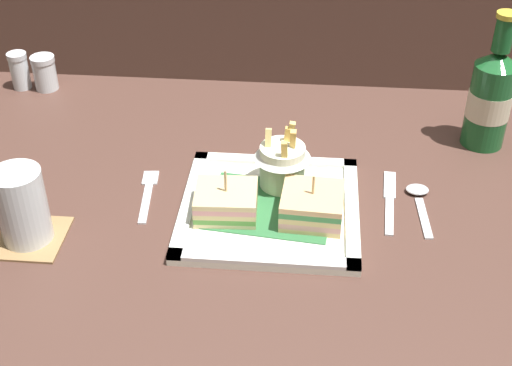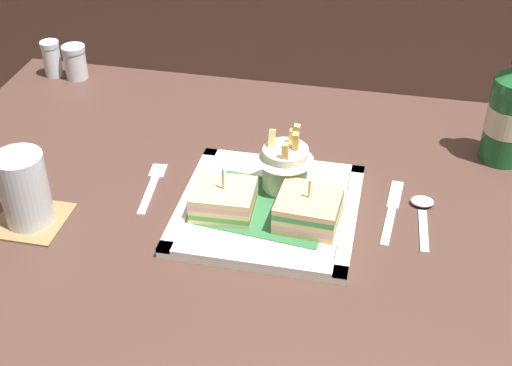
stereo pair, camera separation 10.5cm
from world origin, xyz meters
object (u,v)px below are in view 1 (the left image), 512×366
object	(u,v)px
knife	(390,199)
fork	(148,192)
salt_shaker	(20,73)
dining_table	(244,291)
spoon	(419,197)
sandwich_half_left	(226,202)
sandwich_half_right	(312,206)
pepper_shaker	(45,75)
fries_cup	(282,159)
square_plate	(270,209)
water_glass	(23,210)
beer_bottle	(491,96)

from	to	relation	value
knife	fork	bearing A→B (deg)	-177.62
knife	salt_shaker	bearing A→B (deg)	155.90
dining_table	spoon	size ratio (longest dim) A/B	8.49
sandwich_half_left	salt_shaker	size ratio (longest dim) A/B	1.29
sandwich_half_right	pepper_shaker	world-z (taller)	sandwich_half_right
fries_cup	pepper_shaker	distance (m)	0.56
sandwich_half_right	square_plate	bearing A→B (deg)	161.47
salt_shaker	pepper_shaker	world-z (taller)	salt_shaker
fork	spoon	xyz separation A→B (m)	(0.41, 0.02, 0.00)
fries_cup	salt_shaker	size ratio (longest dim) A/B	1.42
fries_cup	fork	xyz separation A→B (m)	(-0.20, -0.03, -0.06)
sandwich_half_left	salt_shaker	distance (m)	0.58
square_plate	fries_cup	bearing A→B (deg)	76.13
square_plate	sandwich_half_left	world-z (taller)	sandwich_half_left
sandwich_half_left	fork	bearing A→B (deg)	157.99
dining_table	salt_shaker	size ratio (longest dim) A/B	15.05
sandwich_half_right	knife	world-z (taller)	sandwich_half_right
dining_table	pepper_shaker	world-z (taller)	pepper_shaker
water_glass	knife	size ratio (longest dim) A/B	0.69
sandwich_half_left	salt_shaker	bearing A→B (deg)	139.86
spoon	sandwich_half_left	bearing A→B (deg)	-165.73
fries_cup	water_glass	xyz separation A→B (m)	(-0.35, -0.15, -0.01)
dining_table	spoon	world-z (taller)	spoon
sandwich_half_left	knife	xyz separation A→B (m)	(0.24, 0.07, -0.03)
sandwich_half_right	fork	size ratio (longest dim) A/B	0.69
pepper_shaker	water_glass	bearing A→B (deg)	-74.69
sandwich_half_right	water_glass	bearing A→B (deg)	-169.93
beer_bottle	pepper_shaker	world-z (taller)	beer_bottle
sandwich_half_right	beer_bottle	size ratio (longest dim) A/B	0.40
knife	sandwich_half_left	bearing A→B (deg)	-164.40
water_glass	salt_shaker	distance (m)	0.48
sandwich_half_left	fries_cup	bearing A→B (deg)	45.88
dining_table	salt_shaker	distance (m)	0.61
dining_table	fork	size ratio (longest dim) A/B	8.01
sandwich_half_left	fries_cup	xyz separation A→B (m)	(0.08, 0.08, 0.03)
fork	fries_cup	bearing A→B (deg)	7.42
sandwich_half_right	pepper_shaker	size ratio (longest dim) A/B	1.38
beer_bottle	pepper_shaker	size ratio (longest dim) A/B	3.48
sandwich_half_right	water_glass	world-z (taller)	water_glass
sandwich_half_right	beer_bottle	distance (m)	0.38
fork	knife	xyz separation A→B (m)	(0.37, 0.02, -0.00)
knife	pepper_shaker	size ratio (longest dim) A/B	2.40
fork	spoon	bearing A→B (deg)	2.85
dining_table	knife	bearing A→B (deg)	3.45
square_plate	pepper_shaker	size ratio (longest dim) A/B	3.90
water_glass	spoon	world-z (taller)	water_glass
knife	pepper_shaker	world-z (taller)	pepper_shaker
spoon	beer_bottle	bearing A→B (deg)	54.93
fries_cup	knife	world-z (taller)	fries_cup
square_plate	salt_shaker	world-z (taller)	salt_shaker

